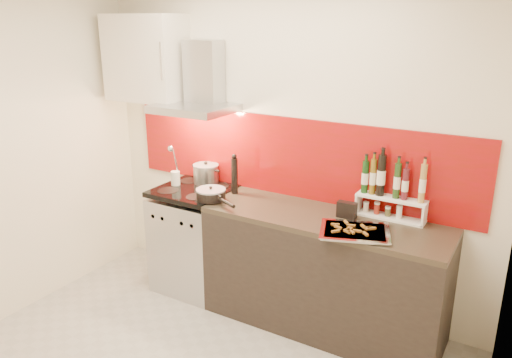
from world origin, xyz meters
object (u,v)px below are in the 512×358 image
Objects in this scene: stock_pot at (206,174)px; baking_tray at (355,231)px; saute_pan at (211,194)px; range_stove at (195,239)px; counter at (323,272)px; pepper_mill at (234,174)px.

stock_pot reaches higher than baking_tray.
stock_pot is 0.43m from saute_pan.
baking_tray is (1.48, -0.35, -0.08)m from stock_pot.
range_stove is 0.58m from stock_pot.
baking_tray is at bearing -31.08° from counter.
stock_pot is at bearing 166.70° from baking_tray.
range_stove is at bearing 154.43° from saute_pan.
pepper_mill is 1.17m from baking_tray.
baking_tray is (1.19, -0.03, -0.04)m from saute_pan.
pepper_mill is at bearing 166.79° from baking_tray.
baking_tray is (1.48, -0.16, 0.47)m from range_stove.
counter is 8.12× the size of stock_pot.
pepper_mill reaches higher than stock_pot.
pepper_mill is at bearing 16.19° from range_stove.
stock_pot is at bearing 171.40° from counter.
stock_pot is 0.40× the size of baking_tray.
saute_pan is at bearing -171.13° from counter.
saute_pan is 1.19m from baking_tray.
saute_pan is (-0.91, -0.14, 0.50)m from counter.
saute_pan is at bearing -25.57° from range_stove.
counter is 1.33m from stock_pot.
counter is at bearing 148.92° from baking_tray.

